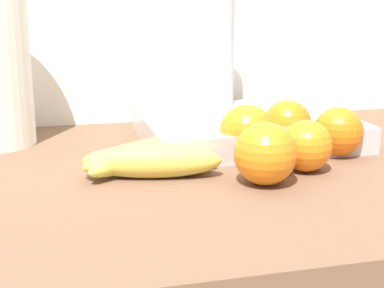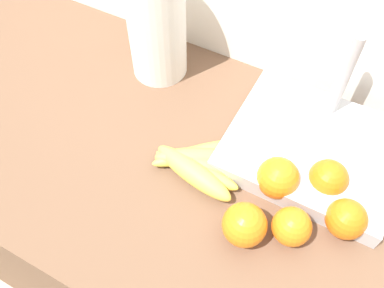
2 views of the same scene
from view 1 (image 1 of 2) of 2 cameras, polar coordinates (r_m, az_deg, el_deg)
wall_back at (r=1.14m, az=-5.73°, el=-8.20°), size 2.00×0.06×1.30m
banana_bunch at (r=0.73m, az=-4.74°, el=-1.52°), size 0.19×0.17×0.04m
orange_back_right at (r=0.75m, az=11.60°, el=-0.19°), size 0.07×0.07×0.07m
orange_far_right at (r=0.79m, az=5.61°, el=1.25°), size 0.08×0.08×0.08m
orange_center at (r=0.83m, az=14.77°, el=1.22°), size 0.07×0.07×0.07m
orange_front at (r=0.69m, az=7.53°, el=-0.98°), size 0.08×0.08×0.08m
orange_right at (r=0.86m, az=9.76°, el=2.03°), size 0.07×0.07×0.07m
sink_basin at (r=0.91m, az=5.28°, el=1.95°), size 0.33×0.28×0.23m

